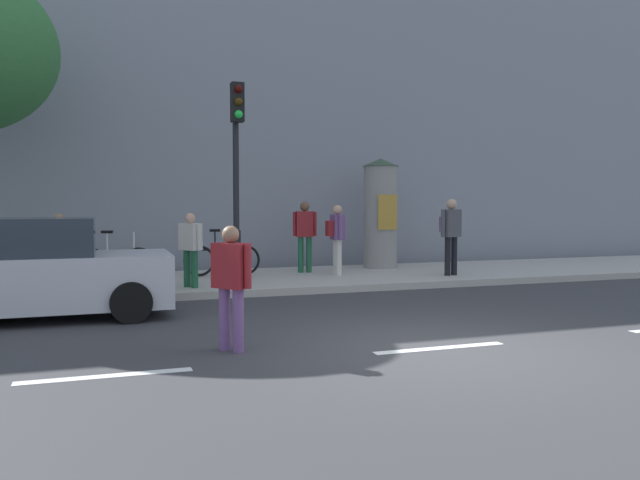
% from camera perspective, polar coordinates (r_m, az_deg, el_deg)
% --- Properties ---
extents(ground_plane, '(80.00, 80.00, 0.00)m').
position_cam_1_polar(ground_plane, '(8.17, 10.85, -9.65)').
color(ground_plane, '#38383A').
extents(sidewalk_curb, '(36.00, 4.00, 0.15)m').
position_cam_1_polar(sidewalk_curb, '(14.57, -2.95, -3.59)').
color(sidewalk_curb, '#B2ADA3').
rests_on(sidewalk_curb, ground_plane).
extents(lane_markings, '(25.80, 0.16, 0.01)m').
position_cam_1_polar(lane_markings, '(8.17, 10.85, -9.62)').
color(lane_markings, silver).
rests_on(lane_markings, ground_plane).
extents(building_backdrop, '(36.00, 5.00, 8.86)m').
position_cam_1_polar(building_backdrop, '(19.50, -7.10, 10.96)').
color(building_backdrop, gray).
rests_on(building_backdrop, ground_plane).
extents(traffic_light, '(0.24, 0.45, 4.01)m').
position_cam_1_polar(traffic_light, '(12.43, -7.56, 8.07)').
color(traffic_light, black).
rests_on(traffic_light, sidewalk_curb).
extents(poster_column, '(0.97, 0.97, 2.86)m').
position_cam_1_polar(poster_column, '(16.51, 5.51, 2.50)').
color(poster_column, gray).
rests_on(poster_column, sidewalk_curb).
extents(pedestrian_tallest, '(0.46, 0.52, 1.56)m').
position_cam_1_polar(pedestrian_tallest, '(7.81, -8.10, -3.45)').
color(pedestrian_tallest, '#724C84').
rests_on(pedestrian_tallest, ground_plane).
extents(pedestrian_in_dark_shirt, '(0.40, 0.64, 1.65)m').
position_cam_1_polar(pedestrian_in_dark_shirt, '(14.79, 1.51, 0.64)').
color(pedestrian_in_dark_shirt, silver).
rests_on(pedestrian_in_dark_shirt, sidewalk_curb).
extents(pedestrian_in_red_top, '(0.60, 0.47, 1.79)m').
position_cam_1_polar(pedestrian_in_red_top, '(14.96, 11.79, 0.94)').
color(pedestrian_in_red_top, black).
rests_on(pedestrian_in_red_top, sidewalk_curb).
extents(pedestrian_with_bag, '(0.45, 0.57, 1.49)m').
position_cam_1_polar(pedestrian_with_bag, '(12.77, -11.70, -0.37)').
color(pedestrian_with_bag, '#1E5938').
rests_on(pedestrian_with_bag, sidewalk_curb).
extents(pedestrian_near_pole, '(0.53, 0.53, 1.50)m').
position_cam_1_polar(pedestrian_near_pole, '(12.38, -22.52, -0.56)').
color(pedestrian_near_pole, '#B78C33').
rests_on(pedestrian_near_pole, sidewalk_curb).
extents(pedestrian_in_light_jacket, '(0.57, 0.33, 1.73)m').
position_cam_1_polar(pedestrian_in_light_jacket, '(15.27, -1.39, 0.83)').
color(pedestrian_in_light_jacket, '#1E5938').
rests_on(pedestrian_in_light_jacket, sidewalk_curb).
extents(bicycle_leaning, '(1.77, 0.27, 1.09)m').
position_cam_1_polar(bicycle_leaning, '(14.75, -8.91, -1.73)').
color(bicycle_leaning, black).
rests_on(bicycle_leaning, sidewalk_curb).
extents(bicycle_upright, '(1.72, 0.54, 1.09)m').
position_cam_1_polar(bicycle_upright, '(14.49, -18.16, -1.95)').
color(bicycle_upright, black).
rests_on(bicycle_upright, sidewalk_curb).
extents(parked_car_red, '(4.37, 1.89, 1.60)m').
position_cam_1_polar(parked_car_red, '(10.89, -25.34, -2.59)').
color(parked_car_red, silver).
rests_on(parked_car_red, ground_plane).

